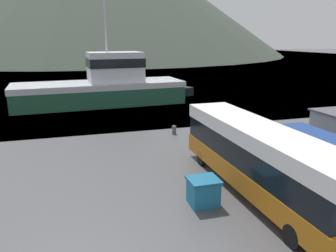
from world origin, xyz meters
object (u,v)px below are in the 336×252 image
(storage_bin, at_px, (203,191))
(tour_bus, at_px, (258,156))
(small_boat, at_px, (176,90))
(delivery_van, at_px, (304,149))
(fishing_boat, at_px, (103,86))

(storage_bin, bearing_deg, tour_bus, 6.74)
(storage_bin, relative_size, small_boat, 0.25)
(delivery_van, relative_size, small_boat, 1.14)
(tour_bus, bearing_deg, small_boat, 78.79)
(delivery_van, height_order, storage_bin, delivery_van)
(fishing_boat, xyz_separation_m, storage_bin, (1.96, -25.25, -1.51))
(tour_bus, height_order, small_boat, tour_bus)
(tour_bus, xyz_separation_m, small_boat, (5.36, 29.63, -1.35))
(fishing_boat, height_order, small_boat, fishing_boat)
(delivery_van, height_order, small_boat, delivery_van)
(tour_bus, distance_m, fishing_boat, 25.38)
(storage_bin, bearing_deg, fishing_boat, 94.43)
(fishing_boat, bearing_deg, small_boat, -68.83)
(fishing_boat, distance_m, storage_bin, 25.37)
(tour_bus, xyz_separation_m, storage_bin, (-2.91, -0.34, -1.26))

